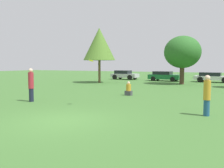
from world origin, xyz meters
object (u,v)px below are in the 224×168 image
parked_car_white (212,77)px  person_catcher (207,95)px  person_thrower (31,85)px  tree_1 (182,52)px  parked_car_silver (124,75)px  parked_car_green (164,76)px  frisbee (91,61)px  bystander_sitting (129,90)px  tree_0 (99,44)px

parked_car_white → person_catcher: bearing=-84.0°
person_thrower → tree_1: (5.54, 16.57, 2.48)m
person_catcher → parked_car_silver: size_ratio=0.45×
parked_car_silver → parked_car_green: size_ratio=0.94×
person_thrower → parked_car_silver: (-3.54, 21.54, -0.32)m
person_thrower → person_catcher: size_ratio=1.12×
frisbee → parked_car_white: frisbee is taller
person_catcher → parked_car_green: (-7.20, 20.53, -0.24)m
bystander_sitting → parked_car_silver: parked_car_silver is taller
person_catcher → tree_0: (-13.32, 14.10, 3.64)m
person_catcher → frisbee: 5.84m
parked_car_silver → tree_1: bearing=-26.5°
person_catcher → tree_0: 19.73m
tree_0 → tree_1: bearing=12.6°
tree_0 → parked_car_green: 9.68m
tree_1 → parked_car_white: 6.16m
bystander_sitting → parked_car_white: (4.27, 16.07, 0.25)m
frisbee → parked_car_silver: size_ratio=0.07×
parked_car_silver → parked_car_white: (11.81, -0.24, -0.05)m
frisbee → parked_car_silver: frisbee is taller
parked_car_green → tree_1: bearing=-52.6°
frisbee → bystander_sitting: 5.39m
person_catcher → parked_car_silver: bearing=-60.5°
tree_0 → parked_car_green: bearing=46.4°
tree_0 → parked_car_white: tree_0 is taller
person_thrower → bystander_sitting: (4.01, 5.24, -0.62)m
tree_0 → parked_car_white: (11.93, 6.79, -3.90)m
tree_1 → parked_car_green: size_ratio=1.27×
tree_0 → person_catcher: bearing=-46.6°
tree_1 → parked_car_white: (2.73, 4.73, -2.84)m
person_thrower → tree_0: 15.38m
bystander_sitting → tree_1: (1.53, 11.33, 3.10)m
tree_0 → parked_car_white: bearing=29.6°
parked_car_green → person_thrower: bearing=-94.5°
frisbee → parked_car_white: (4.26, 21.08, -1.74)m
person_catcher → frisbee: frisbee is taller
bystander_sitting → parked_car_silver: 17.97m
person_thrower → person_catcher: person_thrower is taller
frisbee → parked_car_green: size_ratio=0.06×
person_thrower → parked_car_white: (8.27, 21.30, -0.36)m
frisbee → tree_0: (-7.67, 14.29, 2.16)m
person_catcher → frisbee: size_ratio=6.65×
person_thrower → parked_car_green: (2.46, 20.95, -0.34)m
bystander_sitting → parked_car_white: bearing=75.1°
parked_car_white → frisbee: bearing=-99.2°
person_thrower → parked_car_white: 22.86m
person_catcher → parked_car_green: person_catcher is taller
parked_car_green → bystander_sitting: bearing=-82.2°
parked_car_silver → parked_car_green: (5.99, -0.60, -0.03)m
tree_1 → parked_car_green: 6.05m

